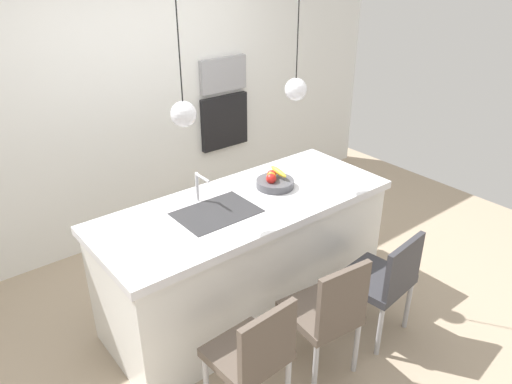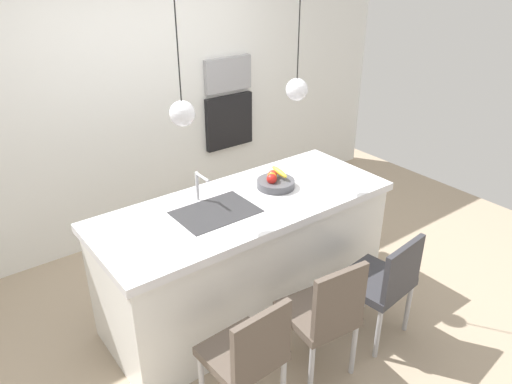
# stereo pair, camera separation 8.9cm
# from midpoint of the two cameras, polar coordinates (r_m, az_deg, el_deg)

# --- Properties ---
(floor) EXTENTS (6.60, 6.60, 0.00)m
(floor) POSITION_cam_midpoint_polar(r_m,az_deg,el_deg) (4.10, -1.76, -13.06)
(floor) COLOR tan
(floor) RESTS_ON ground
(back_wall) EXTENTS (6.00, 0.10, 2.60)m
(back_wall) POSITION_cam_midpoint_polar(r_m,az_deg,el_deg) (4.77, -14.21, 9.81)
(back_wall) COLOR white
(back_wall) RESTS_ON ground
(kitchen_island) EXTENTS (2.24, 0.89, 0.95)m
(kitchen_island) POSITION_cam_midpoint_polar(r_m,az_deg,el_deg) (3.81, -1.86, -7.50)
(kitchen_island) COLOR white
(kitchen_island) RESTS_ON ground
(sink_basin) EXTENTS (0.56, 0.40, 0.02)m
(sink_basin) POSITION_cam_midpoint_polar(r_m,az_deg,el_deg) (3.44, -5.35, -2.46)
(sink_basin) COLOR #2D2D30
(sink_basin) RESTS_ON kitchen_island
(faucet) EXTENTS (0.02, 0.17, 0.22)m
(faucet) POSITION_cam_midpoint_polar(r_m,az_deg,el_deg) (3.54, -7.38, 0.95)
(faucet) COLOR silver
(faucet) RESTS_ON kitchen_island
(fruit_bowl) EXTENTS (0.29, 0.29, 0.15)m
(fruit_bowl) POSITION_cam_midpoint_polar(r_m,az_deg,el_deg) (3.77, 1.49, 1.22)
(fruit_bowl) COLOR #4C4C51
(fruit_bowl) RESTS_ON kitchen_island
(microwave) EXTENTS (0.54, 0.08, 0.34)m
(microwave) POSITION_cam_midpoint_polar(r_m,az_deg,el_deg) (5.11, -4.43, 13.50)
(microwave) COLOR #9E9EA3
(microwave) RESTS_ON back_wall
(oven) EXTENTS (0.56, 0.08, 0.56)m
(oven) POSITION_cam_midpoint_polar(r_m,az_deg,el_deg) (5.25, -4.24, 8.18)
(oven) COLOR black
(oven) RESTS_ON back_wall
(chair_near) EXTENTS (0.45, 0.43, 0.88)m
(chair_near) POSITION_cam_midpoint_polar(r_m,az_deg,el_deg) (2.98, -1.22, -18.30)
(chair_near) COLOR brown
(chair_near) RESTS_ON ground
(chair_middle) EXTENTS (0.46, 0.49, 0.91)m
(chair_middle) POSITION_cam_midpoint_polar(r_m,az_deg,el_deg) (3.28, 7.47, -13.62)
(chair_middle) COLOR brown
(chair_middle) RESTS_ON ground
(chair_far) EXTENTS (0.50, 0.49, 0.85)m
(chair_far) POSITION_cam_midpoint_polar(r_m,az_deg,el_deg) (3.66, 13.92, -9.74)
(chair_far) COLOR #333338
(chair_far) RESTS_ON ground
(pendant_light_left) EXTENTS (0.16, 0.16, 0.76)m
(pendant_light_left) POSITION_cam_midpoint_polar(r_m,az_deg,el_deg) (3.04, -9.28, 8.99)
(pendant_light_left) COLOR silver
(pendant_light_right) EXTENTS (0.16, 0.16, 0.76)m
(pendant_light_right) POSITION_cam_midpoint_polar(r_m,az_deg,el_deg) (3.57, 3.93, 11.89)
(pendant_light_right) COLOR silver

